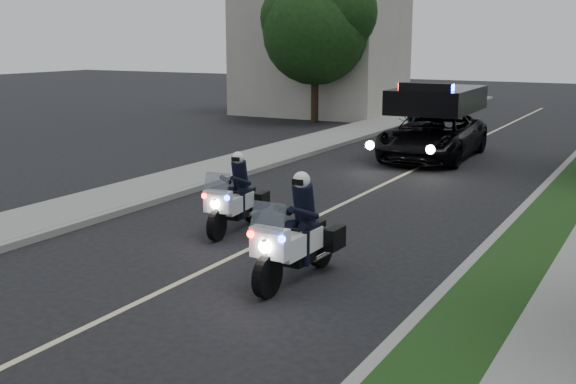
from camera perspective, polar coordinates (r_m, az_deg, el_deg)
name	(u,v)px	position (r m, az deg, el deg)	size (l,w,h in m)	color
ground	(163,290)	(11.95, -9.89, -7.72)	(120.00, 120.00, 0.00)	black
curb_right	(537,196)	(19.37, 19.22, -0.28)	(0.20, 60.00, 0.15)	gray
grass_verge	(566,199)	(19.27, 21.26, -0.49)	(1.20, 60.00, 0.16)	#193814
curb_left	(262,168)	(22.17, -2.10, 1.91)	(0.20, 60.00, 0.15)	gray
sidewalk_left	(232,165)	(22.75, -4.48, 2.16)	(2.00, 60.00, 0.16)	gray
building_far	(320,48)	(38.71, 2.60, 11.41)	(8.00, 6.00, 7.00)	#A8A396
lane_marking	(386,183)	(20.42, 7.83, 0.71)	(0.12, 50.00, 0.01)	#BFB78C
police_moto_left	(236,230)	(15.35, -4.15, -3.07)	(0.70, 1.99, 1.69)	silver
police_moto_right	(297,280)	(12.24, 0.69, -7.06)	(0.77, 2.19, 1.86)	white
police_suv	(432,158)	(24.91, 11.39, 2.65)	(2.66, 5.74, 2.79)	black
bicycle	(412,137)	(30.06, 9.85, 4.32)	(0.61, 1.75, 0.92)	black
cyclist	(412,137)	(30.06, 9.85, 4.32)	(0.57, 0.38, 1.57)	black
tree_left_near	(315,122)	(34.87, 2.13, 5.56)	(5.01, 5.01, 8.35)	#193D14
tree_left_far	(324,113)	(39.07, 2.91, 6.27)	(5.67, 5.67, 9.45)	black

